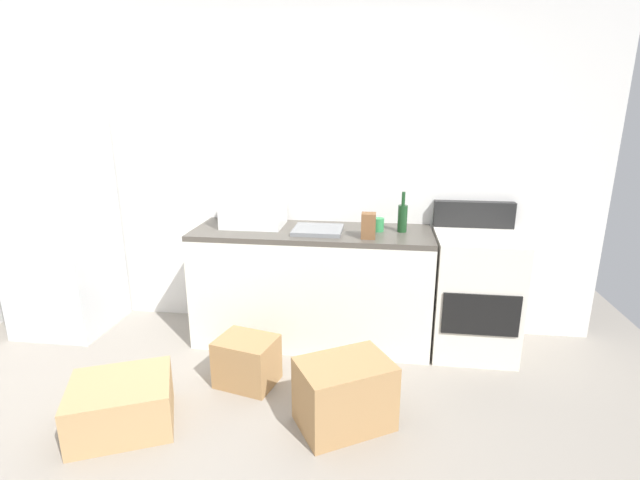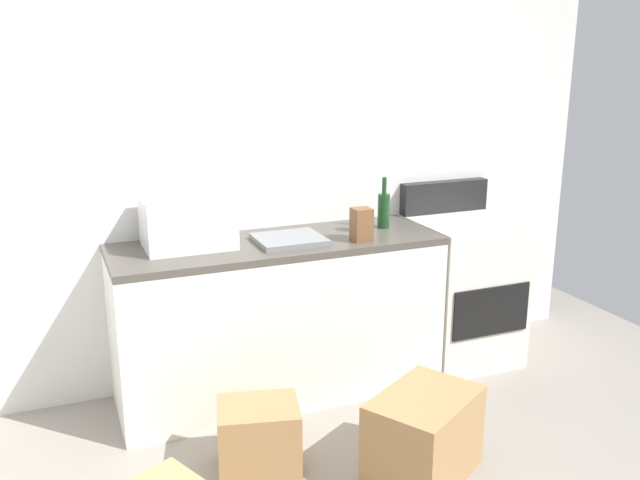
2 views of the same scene
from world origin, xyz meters
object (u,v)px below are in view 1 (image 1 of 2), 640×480
Objects in this scene: coffee_mug at (379,225)px; cardboard_box_small at (345,394)px; stove_oven at (473,292)px; wine_bottle at (402,217)px; knife_block at (368,226)px; cardboard_box_medium at (247,361)px; refrigerator at (58,226)px; cardboard_box_large at (122,405)px; microwave at (253,209)px.

coffee_mug is 1.30m from cardboard_box_small.
cardboard_box_small is at bearing -130.42° from stove_oven.
wine_bottle is 1.38m from cardboard_box_small.
knife_block is at bearing -139.45° from wine_bottle.
cardboard_box_medium is at bearing -145.89° from knife_block.
cardboard_box_medium is 0.76m from cardboard_box_small.
cardboard_box_large is at bearing -46.09° from refrigerator.
wine_bottle is at bearing 40.55° from knife_block.
cardboard_box_medium is at bearing -80.29° from microwave.
wine_bottle is 0.58× the size of cardboard_box_small.
cardboard_box_medium is at bearing 41.85° from cardboard_box_large.
knife_block is at bearing -14.81° from microwave.
coffee_mug reaches higher than cardboard_box_medium.
wine_bottle is 2.21m from cardboard_box_large.
knife_block is 1.17m from cardboard_box_small.
coffee_mug is at bearing -2.33° from microwave.
cardboard_box_small is (0.81, -1.10, -0.83)m from microwave.
cardboard_box_small is at bearing -107.11° from wine_bottle.
coffee_mug reaches higher than cardboard_box_small.
cardboard_box_large is 0.79m from cardboard_box_medium.
cardboard_box_small is (-0.09, -0.86, -0.79)m from knife_block.
cardboard_box_small is at bearing 8.50° from cardboard_box_large.
coffee_mug is (-0.17, -0.01, -0.06)m from wine_bottle.
cardboard_box_medium is at bearing -20.32° from refrigerator.
wine_bottle is 3.00× the size of coffee_mug.
refrigerator reaches higher than cardboard_box_small.
cardboard_box_large is at bearing -138.15° from cardboard_box_medium.
refrigerator is at bearing -178.04° from wine_bottle.
stove_oven reaches higher than cardboard_box_large.
coffee_mug is at bearing 41.14° from cardboard_box_large.
coffee_mug is 0.18× the size of cardboard_box_large.
stove_oven is at bearing -3.98° from wine_bottle.
cardboard_box_small is at bearing -26.48° from cardboard_box_medium.
coffee_mug is 0.27× the size of cardboard_box_medium.
coffee_mug is (-0.72, 0.03, 0.48)m from stove_oven.
cardboard_box_medium is (0.13, -0.76, -0.87)m from microwave.
refrigerator is 1.96m from cardboard_box_medium.
refrigerator reaches higher than cardboard_box_medium.
microwave reaches higher than cardboard_box_medium.
wine_bottle is at bearing 176.02° from stove_oven.
microwave is 2.56× the size of knife_block.
knife_block is (0.90, -0.24, -0.05)m from microwave.
stove_oven is 2.93× the size of cardboard_box_medium.
cardboard_box_large is (-2.15, -1.22, -0.32)m from stove_oven.
coffee_mug is at bearing -176.73° from wine_bottle.
refrigerator is 2.67m from cardboard_box_small.
cardboard_box_large is (-0.46, -1.29, -0.89)m from microwave.
refrigerator is 2.73m from wine_bottle.
knife_block is 0.33× the size of cardboard_box_large.
stove_oven is 2.11× the size of cardboard_box_small.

